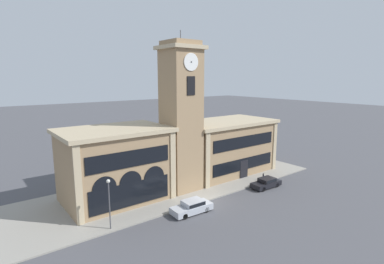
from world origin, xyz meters
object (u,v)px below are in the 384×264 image
Objects in this scene: street_lamp at (109,196)px; parked_car_near at (192,206)px; bollard at (263,177)px; parked_car_mid at (266,183)px.

parked_car_near is at bearing -11.81° from street_lamp.
parked_car_near is 4.37× the size of bollard.
street_lamp reaches higher than parked_car_mid.
bollard is (13.84, 1.72, -0.05)m from parked_car_near.
parked_car_near is 9.05m from street_lamp.
parked_car_mid is (12.39, 0.00, -0.05)m from parked_car_near.
parked_car_near is at bearing -172.93° from bollard.
street_lamp is at bearing 179.88° from bollard.
bollard is at bearing -0.12° from street_lamp.
parked_car_near reaches higher than bollard.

